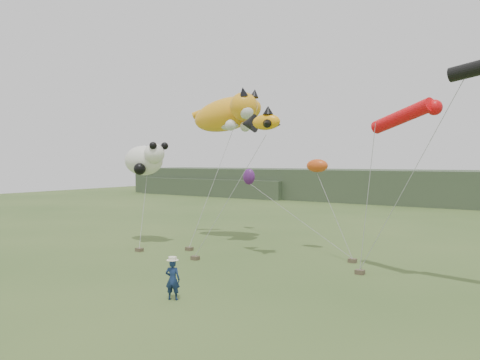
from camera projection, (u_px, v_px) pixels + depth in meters
name	position (u px, v px, depth m)	size (l,w,h in m)	color
ground	(193.00, 285.00, 19.34)	(120.00, 120.00, 0.00)	#385123
headland	(406.00, 187.00, 57.92)	(90.00, 13.00, 4.00)	#2D3D28
festival_attendant	(173.00, 280.00, 17.20)	(0.55, 0.36, 1.51)	#14254B
sandbag_anchors	(241.00, 257.00, 24.41)	(12.58, 4.33, 0.20)	brown
cat_kite	(231.00, 113.00, 29.58)	(6.09, 3.56, 2.96)	orange
fish_kite	(260.00, 122.00, 24.41)	(2.56, 1.72, 1.32)	#FAA510
tube_kites	(448.00, 92.00, 18.58)	(6.84, 2.89, 2.88)	black
panda_kite	(145.00, 160.00, 29.02)	(3.27, 2.11, 2.03)	white
misc_kites	(277.00, 172.00, 30.60)	(8.75, 5.31, 1.85)	#CE4A16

